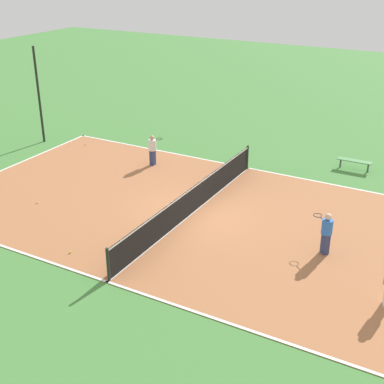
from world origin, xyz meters
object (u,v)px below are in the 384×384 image
object	(u,v)px
tennis_ball_far_baseline	(86,144)
bench	(355,162)
tennis_ball_right_alley	(70,252)
fence_post_back_right	(39,95)
tennis_net	(192,200)
player_near_white	(153,148)
tennis_ball_near_net	(37,203)
player_near_blue	(326,231)

from	to	relation	value
tennis_ball_far_baseline	bench	bearing A→B (deg)	-75.43
tennis_ball_right_alley	fence_post_back_right	size ratio (longest dim) A/B	0.01
tennis_ball_right_alley	tennis_net	bearing A→B (deg)	-24.61
tennis_net	bench	world-z (taller)	tennis_net
tennis_net	tennis_ball_far_baseline	world-z (taller)	tennis_net
player_near_white	tennis_ball_far_baseline	bearing A→B (deg)	82.73
tennis_net	player_near_white	distance (m)	5.37
fence_post_back_right	tennis_ball_right_alley	bearing A→B (deg)	-132.87
tennis_ball_near_net	tennis_ball_right_alley	size ratio (longest dim) A/B	1.00
tennis_ball_right_alley	fence_post_back_right	bearing A→B (deg)	47.13
tennis_ball_right_alley	fence_post_back_right	distance (m)	12.22
player_near_white	fence_post_back_right	distance (m)	7.02
tennis_ball_far_baseline	tennis_ball_near_net	bearing A→B (deg)	-156.38
player_near_white	bench	bearing A→B (deg)	-63.89
player_near_white	tennis_ball_far_baseline	xyz separation A→B (m)	(0.63, 4.52, -0.77)
tennis_ball_right_alley	fence_post_back_right	world-z (taller)	fence_post_back_right
tennis_net	tennis_ball_right_alley	size ratio (longest dim) A/B	154.30
tennis_ball_far_baseline	fence_post_back_right	distance (m)	3.38
player_near_white	tennis_net	bearing A→B (deg)	-130.52
tennis_net	bench	bearing A→B (deg)	-29.87
bench	tennis_ball_right_alley	size ratio (longest dim) A/B	22.70
tennis_net	fence_post_back_right	distance (m)	11.60
tennis_net	player_near_blue	bearing A→B (deg)	-94.97
player_near_white	tennis_ball_right_alley	world-z (taller)	player_near_white
bench	player_near_blue	bearing A→B (deg)	96.74
tennis_net	tennis_ball_near_net	world-z (taller)	tennis_net
player_near_blue	tennis_ball_right_alley	distance (m)	8.44
tennis_ball_right_alley	player_near_white	bearing A→B (deg)	13.58
tennis_net	tennis_ball_right_alley	distance (m)	5.03
player_near_blue	tennis_ball_near_net	xyz separation A→B (m)	(-1.77, 11.02, -0.79)
tennis_net	bench	size ratio (longest dim) A/B	6.80
bench	tennis_ball_right_alley	bearing A→B (deg)	62.06
player_near_blue	tennis_ball_right_alley	size ratio (longest dim) A/B	21.37
player_near_white	player_near_blue	world-z (taller)	player_near_blue
tennis_ball_far_baseline	tennis_ball_right_alley	distance (m)	10.85
player_near_white	tennis_ball_far_baseline	world-z (taller)	player_near_white
fence_post_back_right	player_near_blue	bearing A→B (deg)	-104.14
tennis_net	tennis_ball_right_alley	xyz separation A→B (m)	(-4.55, 2.08, -0.53)
player_near_white	tennis_ball_far_baseline	distance (m)	4.63
bench	fence_post_back_right	world-z (taller)	fence_post_back_right
tennis_net	tennis_ball_right_alley	bearing A→B (deg)	155.39
tennis_net	tennis_ball_right_alley	world-z (taller)	tennis_net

